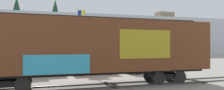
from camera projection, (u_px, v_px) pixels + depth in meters
name	position (u px, v px, depth m)	size (l,w,h in m)	color
ground_plane	(110.00, 86.00, 14.92)	(260.00, 260.00, 0.00)	gray
track	(64.00, 88.00, 14.01)	(60.02, 3.96, 0.08)	#4C4742
freight_car	(95.00, 47.00, 14.65)	(16.18, 3.49, 4.59)	brown
flagpole	(79.00, 31.00, 27.42)	(0.87, 1.07, 7.35)	silver
hillside	(60.00, 36.00, 77.38)	(121.09, 31.08, 17.25)	silver
parked_car_green	(38.00, 67.00, 19.86)	(4.82, 2.51, 1.63)	#1E5933
parked_car_red	(93.00, 66.00, 21.25)	(4.23, 2.11, 1.65)	#B21E1E
parked_car_white	(147.00, 65.00, 22.35)	(4.97, 2.40, 1.68)	silver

